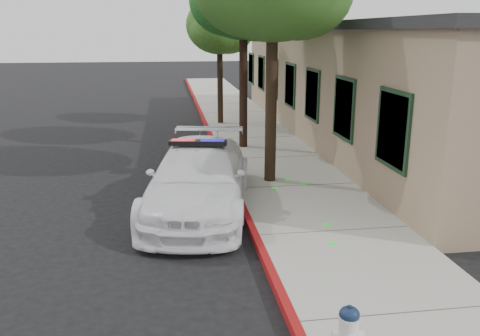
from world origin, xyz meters
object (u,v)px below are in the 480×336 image
at_px(clapboard_building, 388,82).
at_px(street_tree_far, 221,28).
at_px(fire_hydrant, 348,332).
at_px(police_car, 199,178).

distance_m(clapboard_building, street_tree_far, 7.05).
bearing_deg(clapboard_building, fire_hydrant, -115.79).
bearing_deg(street_tree_far, fire_hydrant, -90.88).
bearing_deg(fire_hydrant, street_tree_far, 96.61).
xyz_separation_m(clapboard_building, fire_hydrant, (-6.20, -12.83, -1.63)).
height_order(fire_hydrant, street_tree_far, street_tree_far).
xyz_separation_m(police_car, fire_hydrant, (1.39, -5.77, -0.27)).
relative_size(clapboard_building, police_car, 3.75).
bearing_deg(fire_hydrant, police_car, 111.07).
relative_size(clapboard_building, fire_hydrant, 30.02).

